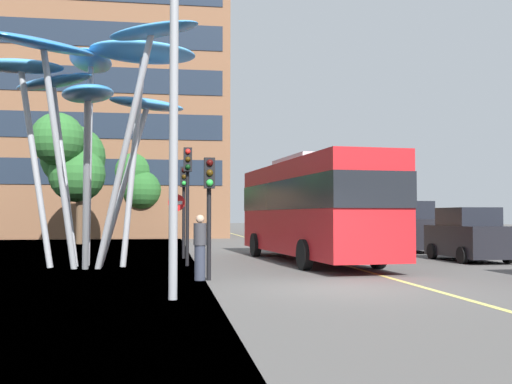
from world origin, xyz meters
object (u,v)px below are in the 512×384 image
at_px(car_side_street, 373,227).
at_px(car_parked_far, 408,228).
at_px(traffic_light_kerb_near, 209,191).
at_px(traffic_light_kerb_far, 188,181).
at_px(red_bus, 310,205).
at_px(car_parked_mid, 468,236).
at_px(pedestrian, 200,247).
at_px(car_far_side, 334,225).
at_px(street_lamp, 192,31).
at_px(leaf_sculpture, 92,80).
at_px(traffic_light_island_mid, 184,192).
at_px(no_entry_sign, 177,217).

bearing_deg(car_side_street, car_parked_far, -92.90).
bearing_deg(car_side_street, traffic_light_kerb_near, -121.37).
height_order(traffic_light_kerb_far, car_side_street, traffic_light_kerb_far).
height_order(red_bus, car_side_street, red_bus).
height_order(car_parked_mid, pedestrian, car_parked_mid).
distance_m(car_far_side, street_lamp, 29.45).
relative_size(leaf_sculpture, car_far_side, 1.96).
bearing_deg(car_parked_mid, leaf_sculpture, -176.22).
distance_m(traffic_light_kerb_far, car_side_street, 16.68).
bearing_deg(traffic_light_kerb_near, red_bus, 54.65).
height_order(traffic_light_island_mid, car_parked_mid, traffic_light_island_mid).
distance_m(red_bus, car_side_street, 13.11).
xyz_separation_m(traffic_light_kerb_near, car_far_side, (10.01, 23.64, -1.29)).
xyz_separation_m(red_bus, car_parked_far, (6.09, 5.68, -1.00)).
xyz_separation_m(leaf_sculpture, car_side_street, (14.04, 12.62, -5.13)).
xyz_separation_m(traffic_light_island_mid, car_parked_far, (10.61, 3.21, -1.53)).
height_order(car_far_side, pedestrian, car_far_side).
bearing_deg(car_side_street, red_bus, -119.22).
bearing_deg(street_lamp, traffic_light_kerb_near, 80.04).
relative_size(red_bus, traffic_light_kerb_near, 3.57).
relative_size(traffic_light_kerb_far, car_far_side, 0.93).
relative_size(car_side_street, no_entry_sign, 1.79).
height_order(traffic_light_island_mid, pedestrian, traffic_light_island_mid).
height_order(traffic_light_island_mid, street_lamp, street_lamp).
bearing_deg(leaf_sculpture, traffic_light_island_mid, 49.61).
relative_size(traffic_light_kerb_near, traffic_light_island_mid, 0.89).
distance_m(traffic_light_kerb_near, street_lamp, 4.74).
relative_size(leaf_sculpture, no_entry_sign, 3.44).
bearing_deg(car_parked_mid, car_side_street, 87.94).
distance_m(traffic_light_kerb_near, car_parked_mid, 11.51).
bearing_deg(pedestrian, traffic_light_kerb_near, -25.17).
bearing_deg(car_parked_far, leaf_sculpture, -153.36).
bearing_deg(no_entry_sign, traffic_light_island_mid, 82.37).
relative_size(leaf_sculpture, street_lamp, 0.96).
height_order(red_bus, leaf_sculpture, leaf_sculpture).
xyz_separation_m(red_bus, traffic_light_kerb_near, (-4.09, -5.76, 0.24)).
xyz_separation_m(leaf_sculpture, no_entry_sign, (2.82, 1.31, -4.52)).
bearing_deg(car_parked_far, street_lamp, -125.88).
bearing_deg(traffic_light_island_mid, pedestrian, -88.55).
xyz_separation_m(traffic_light_kerb_near, car_parked_far, (10.17, 11.44, -1.24)).
bearing_deg(car_parked_far, car_side_street, 87.10).
height_order(traffic_light_kerb_near, car_parked_far, traffic_light_kerb_near).
height_order(red_bus, car_far_side, red_bus).
height_order(leaf_sculpture, pedestrian, leaf_sculpture).
bearing_deg(traffic_light_kerb_far, car_parked_mid, 4.34).
bearing_deg(pedestrian, car_parked_mid, 27.44).
bearing_deg(car_far_side, traffic_light_kerb_near, -112.95).
relative_size(car_parked_mid, pedestrian, 2.31).
distance_m(traffic_light_kerb_near, car_side_street, 20.15).
distance_m(red_bus, traffic_light_kerb_far, 4.70).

